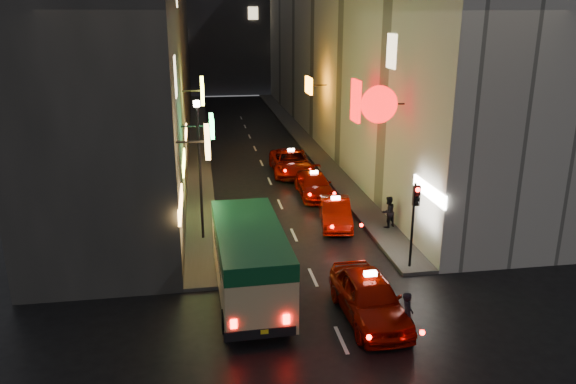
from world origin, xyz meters
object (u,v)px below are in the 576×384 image
taxi_near (369,294)px  lamp_post (200,161)px  traffic_light (415,208)px  minibus (250,255)px  pedestrian_crossing (407,312)px

taxi_near → lamp_post: bearing=124.9°
lamp_post → taxi_near: bearing=-55.1°
traffic_light → lamp_post: lamp_post is taller
minibus → pedestrian_crossing: 5.74m
minibus → lamp_post: lamp_post is taller
traffic_light → lamp_post: (-8.20, 4.53, 1.04)m
taxi_near → pedestrian_crossing: 1.56m
pedestrian_crossing → lamp_post: bearing=49.1°
minibus → pedestrian_crossing: (4.68, -3.22, -0.88)m
minibus → traffic_light: size_ratio=1.87×
traffic_light → minibus: bearing=-168.2°
minibus → traffic_light: (6.59, 1.38, 0.92)m
minibus → traffic_light: bearing=11.8°
taxi_near → lamp_post: size_ratio=0.94×
minibus → taxi_near: (3.84, -1.91, -0.85)m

